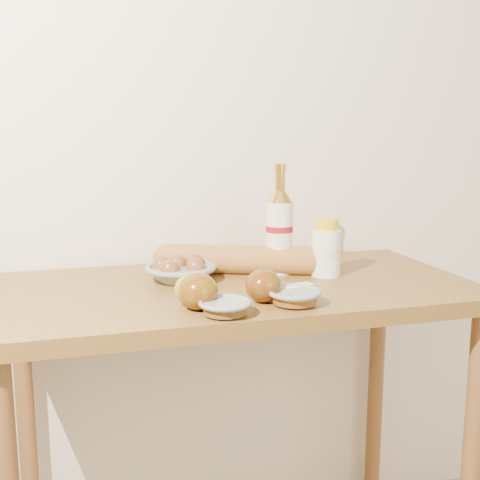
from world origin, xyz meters
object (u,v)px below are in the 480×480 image
(table, at_px, (237,330))
(baguette, at_px, (238,259))
(bourbon_bottle, at_px, (279,229))
(egg_bowl, at_px, (181,271))
(cream_bottle, at_px, (326,249))

(table, distance_m, baguette, 0.20)
(bourbon_bottle, height_order, baguette, bourbon_bottle)
(egg_bowl, bearing_deg, table, -29.10)
(bourbon_bottle, relative_size, cream_bottle, 1.93)
(cream_bottle, bearing_deg, egg_bowl, 156.52)
(bourbon_bottle, distance_m, baguette, 0.14)
(bourbon_bottle, height_order, cream_bottle, bourbon_bottle)
(egg_bowl, bearing_deg, bourbon_bottle, 2.56)
(cream_bottle, distance_m, baguette, 0.24)
(bourbon_bottle, xyz_separation_m, egg_bowl, (-0.28, -0.01, -0.10))
(egg_bowl, xyz_separation_m, baguette, (0.17, 0.04, 0.01))
(cream_bottle, bearing_deg, baguette, 142.03)
(baguette, bearing_deg, bourbon_bottle, 6.41)
(table, height_order, egg_bowl, egg_bowl)
(table, relative_size, bourbon_bottle, 4.00)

